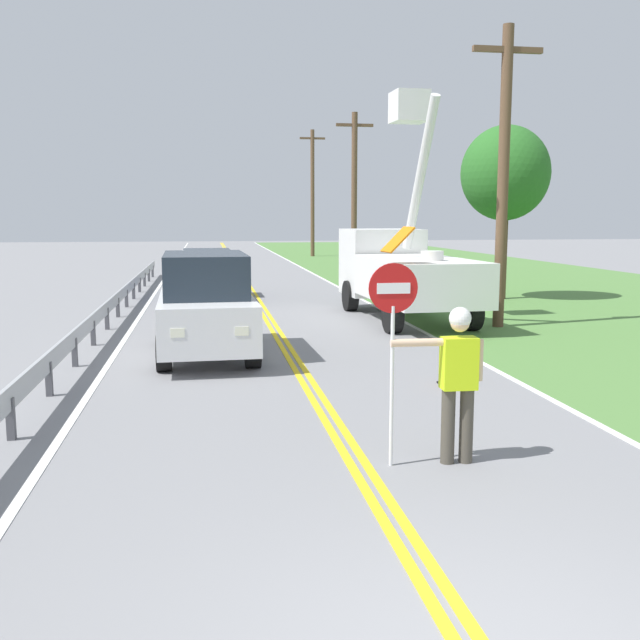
% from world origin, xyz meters
% --- Properties ---
extents(grass_verge_right, '(16.00, 110.00, 0.01)m').
position_xyz_m(grass_verge_right, '(11.60, 20.00, 0.00)').
color(grass_verge_right, '#517F3D').
rests_on(grass_verge_right, ground).
extents(centerline_yellow_left, '(0.11, 110.00, 0.01)m').
position_xyz_m(centerline_yellow_left, '(-0.09, 20.00, 0.01)').
color(centerline_yellow_left, yellow).
rests_on(centerline_yellow_left, ground).
extents(centerline_yellow_right, '(0.11, 110.00, 0.01)m').
position_xyz_m(centerline_yellow_right, '(0.09, 20.00, 0.01)').
color(centerline_yellow_right, yellow).
rests_on(centerline_yellow_right, ground).
extents(edge_line_right, '(0.12, 110.00, 0.01)m').
position_xyz_m(edge_line_right, '(3.60, 20.00, 0.01)').
color(edge_line_right, silver).
rests_on(edge_line_right, ground).
extents(edge_line_left, '(0.12, 110.00, 0.01)m').
position_xyz_m(edge_line_left, '(-3.60, 20.00, 0.01)').
color(edge_line_left, silver).
rests_on(edge_line_left, ground).
extents(flagger_worker, '(1.09, 0.25, 1.83)m').
position_xyz_m(flagger_worker, '(1.13, 3.80, 1.05)').
color(flagger_worker, '#474238').
rests_on(flagger_worker, ground).
extents(stop_sign_paddle, '(0.56, 0.04, 2.33)m').
position_xyz_m(stop_sign_paddle, '(0.36, 3.83, 1.71)').
color(stop_sign_paddle, silver).
rests_on(stop_sign_paddle, ground).
extents(utility_bucket_truck, '(2.67, 6.90, 6.12)m').
position_xyz_m(utility_bucket_truck, '(3.72, 15.54, 1.44)').
color(utility_bucket_truck, white).
rests_on(utility_bucket_truck, ground).
extents(oncoming_suv_nearest, '(2.02, 4.65, 2.10)m').
position_xyz_m(oncoming_suv_nearest, '(-1.71, 10.85, 1.06)').
color(oncoming_suv_nearest, silver).
rests_on(oncoming_suv_nearest, ground).
extents(oncoming_sedan_second, '(1.97, 4.13, 1.70)m').
position_xyz_m(oncoming_sedan_second, '(-1.66, 21.62, 0.83)').
color(oncoming_sedan_second, navy).
rests_on(oncoming_sedan_second, ground).
extents(utility_pole_near, '(1.80, 0.28, 7.51)m').
position_xyz_m(utility_pole_near, '(5.77, 13.55, 3.93)').
color(utility_pole_near, brown).
rests_on(utility_pole_near, ground).
extents(utility_pole_mid, '(1.80, 0.28, 7.75)m').
position_xyz_m(utility_pole_mid, '(5.45, 30.40, 4.05)').
color(utility_pole_mid, brown).
rests_on(utility_pole_mid, ground).
extents(utility_pole_far, '(1.80, 0.28, 8.90)m').
position_xyz_m(utility_pole_far, '(5.92, 47.24, 4.64)').
color(utility_pole_far, brown).
rests_on(utility_pole_far, ground).
extents(traffic_cone_lead, '(0.40, 0.40, 0.70)m').
position_xyz_m(traffic_cone_lead, '(2.39, 7.51, 0.34)').
color(traffic_cone_lead, orange).
rests_on(traffic_cone_lead, ground).
extents(guardrail_left_shoulder, '(0.10, 32.00, 0.71)m').
position_xyz_m(guardrail_left_shoulder, '(-4.20, 15.80, 0.52)').
color(guardrail_left_shoulder, '#9EA0A3').
rests_on(guardrail_left_shoulder, ground).
extents(roadside_tree_verge, '(3.00, 3.00, 5.90)m').
position_xyz_m(roadside_tree_verge, '(8.42, 19.54, 4.27)').
color(roadside_tree_verge, brown).
rests_on(roadside_tree_verge, ground).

